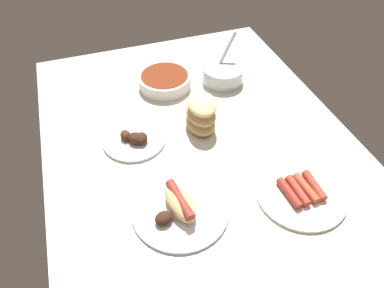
{
  "coord_description": "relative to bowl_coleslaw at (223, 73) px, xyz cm",
  "views": [
    {
      "loc": [
        -70.31,
        26.48,
        74.36
      ],
      "look_at": [
        -3.43,
        3.57,
        3.0
      ],
      "focal_mm": 33.08,
      "sensor_mm": 36.0,
      "label": 1
    }
  ],
  "objects": [
    {
      "name": "ground_plane",
      "position": [
        -26.26,
        18.07,
        -4.72
      ],
      "size": [
        120.0,
        90.0,
        3.0
      ],
      "primitive_type": "cube",
      "color": "beige"
    },
    {
      "name": "bowl_coleslaw",
      "position": [
        0.0,
        0.0,
        0.0
      ],
      "size": [
        14.48,
        14.48,
        15.61
      ],
      "color": "silver",
      "rests_on": "ground_plane"
    },
    {
      "name": "plate_hotdog_assembled",
      "position": [
        -48.01,
        31.16,
        -1.52
      ],
      "size": [
        24.46,
        24.46,
        5.61
      ],
      "color": "white",
      "rests_on": "ground_plane"
    },
    {
      "name": "bowl_chili",
      "position": [
        3.53,
        20.31,
        -0.68
      ],
      "size": [
        18.16,
        18.16,
        4.6
      ],
      "color": "white",
      "rests_on": "ground_plane"
    },
    {
      "name": "plate_grilled_meat",
      "position": [
        -20.18,
        36.39,
        -2.17
      ],
      "size": [
        18.92,
        18.92,
        4.08
      ],
      "color": "white",
      "rests_on": "ground_plane"
    },
    {
      "name": "bread_stack",
      "position": [
        -20.59,
        15.67,
        2.18
      ],
      "size": [
        13.17,
        10.2,
        10.8
      ],
      "color": "tan",
      "rests_on": "ground_plane"
    },
    {
      "name": "plate_sausages",
      "position": [
        -53.33,
        0.02,
        -2.32
      ],
      "size": [
        23.45,
        23.45,
        3.21
      ],
      "color": "white",
      "rests_on": "ground_plane"
    }
  ]
}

